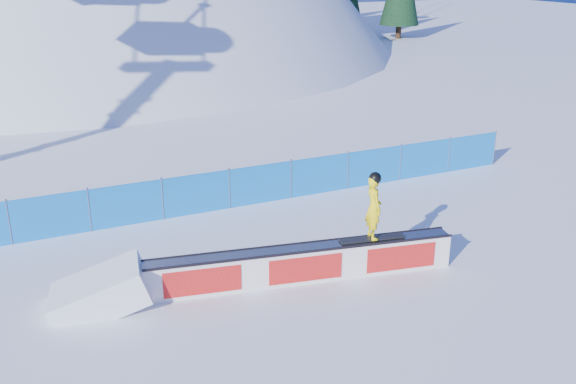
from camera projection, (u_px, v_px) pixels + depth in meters
name	position (u px, v px, depth m)	size (l,w,h in m)	color
ground	(257.00, 280.00, 14.80)	(160.00, 160.00, 0.00)	white
snow_hill	(79.00, 257.00, 56.72)	(64.00, 64.00, 64.00)	white
safety_fence	(197.00, 194.00, 18.41)	(22.05, 0.05, 1.30)	blue
rail_box	(303.00, 264.00, 14.63)	(7.13, 1.79, 0.86)	white
snow_ramp	(102.00, 305.00, 13.72)	(1.98, 1.32, 0.74)	white
snowboarder	(374.00, 207.00, 14.60)	(1.59, 0.61, 1.63)	black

